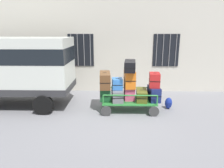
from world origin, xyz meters
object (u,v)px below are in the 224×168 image
Objects in this scene: luggage_cart at (129,102)px; suitcase_right_middle at (154,80)px; suitcase_center_bottom at (129,94)px; suitcase_midleft_bottom at (117,94)px; suitcase_midright_bottom at (142,95)px; van at (11,65)px; suitcase_center_top at (130,66)px; suitcase_center_middle at (130,79)px; suitcase_left_bottom at (105,93)px; suitcase_midleft_middle at (117,84)px; suitcase_left_middle at (105,80)px; backpack at (169,103)px; suitcase_right_bottom at (154,94)px.

luggage_cart is 1.23m from suitcase_right_middle.
suitcase_center_bottom reaches higher than luggage_cart.
suitcase_midleft_bottom reaches higher than suitcase_midright_bottom.
suitcase_center_top is at bearing -5.68° from van.
suitcase_center_middle is (0.00, 0.00, 0.55)m from suitcase_center_bottom.
suitcase_center_middle reaches higher than suitcase_right_middle.
suitcase_left_bottom is 0.72× the size of suitcase_center_top.
suitcase_right_middle reaches higher than suitcase_midleft_middle.
suitcase_center_middle reaches higher than suitcase_center_bottom.
suitcase_left_bottom reaches higher than luggage_cart.
suitcase_midright_bottom is at bearing 0.24° from suitcase_midleft_bottom.
backpack is at bearing 4.58° from suitcase_left_middle.
suitcase_left_bottom reaches higher than suitcase_midleft_bottom.
suitcase_midright_bottom is 0.73m from suitcase_right_middle.
suitcase_right_middle is (0.90, -0.03, 0.53)m from suitcase_center_bottom.
suitcase_right_bottom is (1.80, -0.03, -0.50)m from suitcase_left_middle.
suitcase_right_bottom is at bearing -0.85° from suitcase_left_middle.
suitcase_midleft_bottom is at bearing -179.98° from suitcase_right_bottom.
suitcase_right_bottom reaches higher than suitcase_left_bottom.
van is at bearing 173.41° from suitcase_midleft_middle.
suitcase_midleft_bottom is 2.02m from backpack.
backpack is at bearing 6.57° from suitcase_center_bottom.
suitcase_center_top is (-0.00, 0.01, 1.35)m from luggage_cart.
suitcase_left_middle is at bearing 179.00° from suitcase_midright_bottom.
suitcase_midleft_middle is (-0.45, -0.02, 0.69)m from luggage_cart.
suitcase_left_bottom is at bearing -175.82° from backpack.
luggage_cart is 4.61× the size of backpack.
suitcase_right_bottom is (0.90, -0.05, 0.02)m from suitcase_center_bottom.
suitcase_right_bottom is at bearing -160.39° from backpack.
suitcase_midleft_middle is at bearing -4.87° from suitcase_left_bottom.
suitcase_right_middle is at bearing -0.34° from suitcase_left_middle.
suitcase_left_bottom is at bearing -179.62° from suitcase_center_middle.
suitcase_center_middle is 0.67× the size of suitcase_center_top.
suitcase_right_middle is at bearing -1.89° from suitcase_center_bottom.
suitcase_left_middle is 1.28× the size of suitcase_right_bottom.
van reaches higher than suitcase_left_bottom.
suitcase_midleft_middle is at bearing -174.89° from suitcase_center_bottom.
backpack is (2.42, 0.19, -0.94)m from suitcase_left_middle.
suitcase_midleft_bottom reaches higher than backpack.
van is at bearing 174.62° from suitcase_center_middle.
suitcase_left_middle is at bearing 179.66° from luggage_cart.
suitcase_right_middle is at bearing -0.89° from suitcase_left_bottom.
suitcase_midright_bottom is 0.45m from suitcase_right_bottom.
luggage_cart is 3.06× the size of suitcase_center_middle.
suitcase_midleft_bottom is at bearing -3.47° from suitcase_left_middle.
suitcase_center_bottom is at bearing 178.11° from suitcase_right_middle.
suitcase_midleft_middle is at bearing 90.00° from suitcase_midleft_bottom.
van is 5.48m from suitcase_right_middle.
suitcase_right_bottom is (0.45, -0.00, 0.06)m from suitcase_midright_bottom.
suitcase_right_bottom reaches higher than suitcase_midright_bottom.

